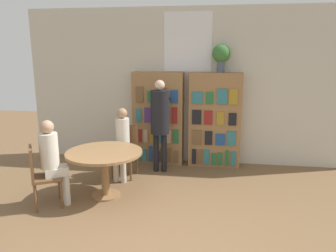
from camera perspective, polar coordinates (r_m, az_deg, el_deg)
name	(u,v)px	position (r m, az deg, el deg)	size (l,w,h in m)	color
wall_back	(187,87)	(6.43, 3.41, 6.85)	(6.40, 0.07, 3.00)	beige
bookshelf_left	(158,118)	(6.41, -1.71, 1.33)	(0.98, 0.34, 1.80)	olive
bookshelf_right	(215,120)	(6.31, 8.14, 1.01)	(0.98, 0.34, 1.80)	olive
flower_vase	(221,55)	(6.18, 9.25, 12.13)	(0.33, 0.33, 0.51)	#475166
reading_table	(104,159)	(5.04, -11.00, -5.73)	(1.14, 1.14, 0.72)	olive
chair_near_camera	(40,173)	(4.98, -21.33, -7.67)	(0.55, 0.55, 0.90)	brown
chair_left_side	(126,148)	(5.87, -7.33, -3.82)	(0.43, 0.43, 0.90)	brown
seated_reader_left	(122,140)	(5.65, -8.04, -2.48)	(0.26, 0.37, 1.24)	beige
seated_reader_right	(53,157)	(4.92, -19.43, -5.19)	(0.41, 0.39, 1.25)	beige
librarian_standing	(160,116)	(5.88, -1.41, 1.75)	(0.33, 0.60, 1.69)	black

